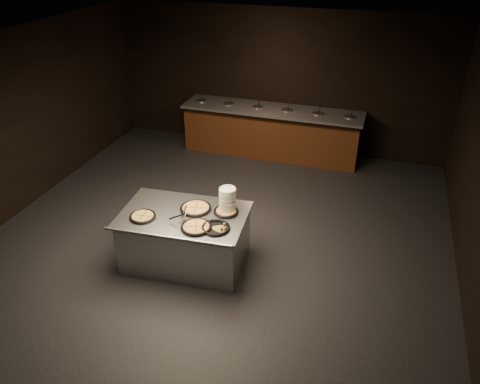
{
  "coord_description": "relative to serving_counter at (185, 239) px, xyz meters",
  "views": [
    {
      "loc": [
        2.15,
        -5.26,
        4.3
      ],
      "look_at": [
        0.36,
        0.3,
        0.91
      ],
      "focal_mm": 35.0,
      "sensor_mm": 36.0,
      "label": 1
    }
  ],
  "objects": [
    {
      "name": "room",
      "position": [
        0.24,
        0.37,
        1.05
      ],
      "size": [
        7.02,
        8.02,
        2.92
      ],
      "color": "black",
      "rests_on": "ground"
    },
    {
      "name": "salad_bar",
      "position": [
        0.24,
        3.93,
        0.04
      ],
      "size": [
        3.7,
        0.83,
        1.18
      ],
      "color": "#4D2712",
      "rests_on": "ground"
    },
    {
      "name": "serving_counter",
      "position": [
        0.0,
        0.0,
        0.0
      ],
      "size": [
        1.81,
        1.24,
        0.83
      ],
      "rotation": [
        0.0,
        0.0,
        0.07
      ],
      "color": "silver",
      "rests_on": "ground"
    },
    {
      "name": "plate_stack",
      "position": [
        0.55,
        0.28,
        0.6
      ],
      "size": [
        0.23,
        0.23,
        0.34
      ],
      "primitive_type": "cylinder",
      "color": "silver",
      "rests_on": "serving_counter"
    },
    {
      "name": "pan_veggie_whole",
      "position": [
        -0.49,
        -0.25,
        0.45
      ],
      "size": [
        0.36,
        0.36,
        0.04
      ],
      "rotation": [
        0.0,
        0.0,
        0.02
      ],
      "color": "black",
      "rests_on": "serving_counter"
    },
    {
      "name": "pan_cheese_whole",
      "position": [
        0.12,
        0.16,
        0.45
      ],
      "size": [
        0.44,
        0.44,
        0.04
      ],
      "rotation": [
        0.0,
        0.0,
        0.22
      ],
      "color": "black",
      "rests_on": "serving_counter"
    },
    {
      "name": "pan_cheese_slices_a",
      "position": [
        0.55,
        0.22,
        0.45
      ],
      "size": [
        0.34,
        0.34,
        0.04
      ],
      "rotation": [
        0.0,
        0.0,
        0.99
      ],
      "color": "black",
      "rests_on": "serving_counter"
    },
    {
      "name": "pan_cheese_slices_b",
      "position": [
        0.3,
        -0.26,
        0.45
      ],
      "size": [
        0.41,
        0.41,
        0.04
      ],
      "rotation": [
        0.0,
        0.0,
        1.98
      ],
      "color": "black",
      "rests_on": "serving_counter"
    },
    {
      "name": "pan_veggie_slices",
      "position": [
        0.55,
        -0.2,
        0.45
      ],
      "size": [
        0.38,
        0.38,
        0.04
      ],
      "rotation": [
        0.0,
        0.0,
        -0.38
      ],
      "color": "black",
      "rests_on": "serving_counter"
    },
    {
      "name": "server_left",
      "position": [
        0.05,
        -0.05,
        0.5
      ],
      "size": [
        0.09,
        0.31,
        0.15
      ],
      "rotation": [
        0.0,
        0.0,
        1.63
      ],
      "color": "silver",
      "rests_on": "serving_counter"
    },
    {
      "name": "server_right",
      "position": [
        0.06,
        -0.24,
        0.51
      ],
      "size": [
        0.34,
        0.1,
        0.16
      ],
      "rotation": [
        0.0,
        0.0,
        0.03
      ],
      "color": "silver",
      "rests_on": "serving_counter"
    }
  ]
}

